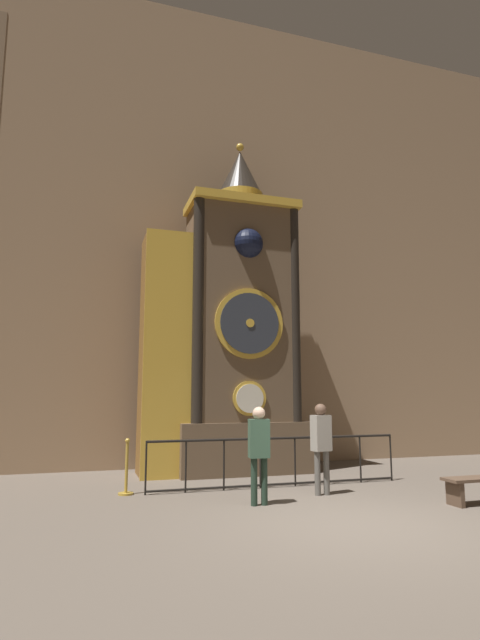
{
  "coord_description": "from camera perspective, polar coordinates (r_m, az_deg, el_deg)",
  "views": [
    {
      "loc": [
        -3.85,
        -6.49,
        1.81
      ],
      "look_at": [
        -0.18,
        5.21,
        3.66
      ],
      "focal_mm": 28.0,
      "sensor_mm": 36.0,
      "label": 1
    }
  ],
  "objects": [
    {
      "name": "ground_plane",
      "position": [
        7.76,
        13.92,
        -21.82
      ],
      "size": [
        28.0,
        28.0,
        0.0
      ],
      "primitive_type": "plane",
      "color": "brown"
    },
    {
      "name": "cathedral_back_wall",
      "position": [
        14.34,
        -1.25,
        10.35
      ],
      "size": [
        24.0,
        0.32,
        12.94
      ],
      "color": "#997A5B",
      "rests_on": "ground_plane"
    },
    {
      "name": "clock_tower",
      "position": [
        12.24,
        -1.65,
        -1.03
      ],
      "size": [
        4.0,
        1.81,
        8.35
      ],
      "color": "brown",
      "rests_on": "ground_plane"
    },
    {
      "name": "railing_fence",
      "position": [
        10.37,
        4.35,
        -15.55
      ],
      "size": [
        5.26,
        0.05,
        0.98
      ],
      "color": "black",
      "rests_on": "ground_plane"
    },
    {
      "name": "visitor_near",
      "position": [
        8.66,
        2.18,
        -14.12
      ],
      "size": [
        0.36,
        0.26,
        1.61
      ],
      "rotation": [
        0.0,
        0.0,
        -0.12
      ],
      "color": "#213427",
      "rests_on": "ground_plane"
    },
    {
      "name": "visitor_far",
      "position": [
        9.63,
        9.26,
        -13.31
      ],
      "size": [
        0.37,
        0.28,
        1.65
      ],
      "rotation": [
        0.0,
        0.0,
        0.18
      ],
      "color": "#58554F",
      "rests_on": "ground_plane"
    },
    {
      "name": "stanchion_post",
      "position": [
        9.86,
        -12.87,
        -17.02
      ],
      "size": [
        0.28,
        0.28,
        1.01
      ],
      "color": "#B28E33",
      "rests_on": "ground_plane"
    },
    {
      "name": "visitor_bench",
      "position": [
        9.72,
        25.72,
        -16.61
      ],
      "size": [
        1.28,
        0.4,
        0.44
      ],
      "color": "brown",
      "rests_on": "ground_plane"
    }
  ]
}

